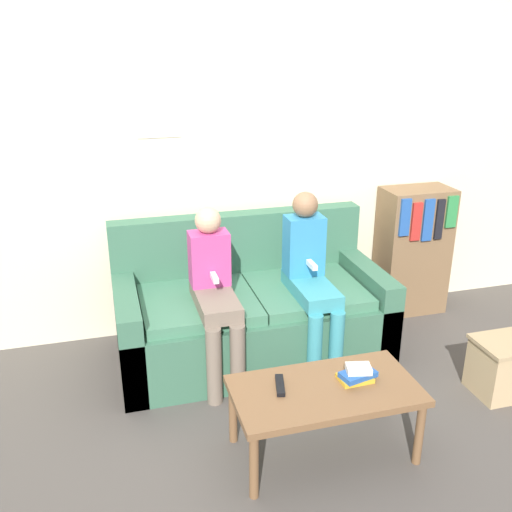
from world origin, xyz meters
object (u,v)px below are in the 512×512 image
(person_left, at_px, (214,289))
(tv_remote, at_px, (280,385))
(couch, at_px, (250,313))
(coffee_table, at_px, (325,395))
(bookshelf, at_px, (413,250))
(storage_box, at_px, (506,366))
(person_right, at_px, (310,274))

(person_left, distance_m, tv_remote, 0.83)
(couch, bearing_deg, coffee_table, -84.58)
(bookshelf, height_order, storage_box, bookshelf)
(bookshelf, bearing_deg, person_left, -162.43)
(couch, height_order, coffee_table, couch)
(coffee_table, xyz_separation_m, bookshelf, (1.26, 1.37, 0.15))
(person_right, xyz_separation_m, bookshelf, (1.03, 0.51, -0.13))
(couch, bearing_deg, person_right, -31.16)
(couch, xyz_separation_m, bookshelf, (1.36, 0.31, 0.20))
(couch, bearing_deg, storage_box, -32.41)
(person_left, bearing_deg, tv_remote, -78.30)
(coffee_table, height_order, person_left, person_left)
(couch, distance_m, storage_box, 1.61)
(couch, bearing_deg, tv_remote, -96.61)
(tv_remote, bearing_deg, storage_box, 19.30)
(tv_remote, relative_size, storage_box, 0.44)
(bookshelf, bearing_deg, tv_remote, -138.56)
(person_left, distance_m, bookshelf, 1.73)
(person_right, bearing_deg, bookshelf, 26.53)
(coffee_table, xyz_separation_m, person_right, (0.24, 0.86, 0.28))
(couch, relative_size, coffee_table, 1.86)
(person_right, distance_m, bookshelf, 1.15)
(person_left, bearing_deg, coffee_table, -65.98)
(person_right, bearing_deg, couch, 148.84)
(couch, xyz_separation_m, person_left, (-0.28, -0.21, 0.30))
(person_right, xyz_separation_m, tv_remote, (-0.45, -0.79, -0.22))
(person_left, bearing_deg, couch, 37.20)
(coffee_table, bearing_deg, person_right, 74.60)
(coffee_table, height_order, tv_remote, tv_remote)
(storage_box, bearing_deg, person_right, 147.18)
(bookshelf, xyz_separation_m, storage_box, (-0.01, -1.17, -0.32))
(coffee_table, relative_size, bookshelf, 0.96)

